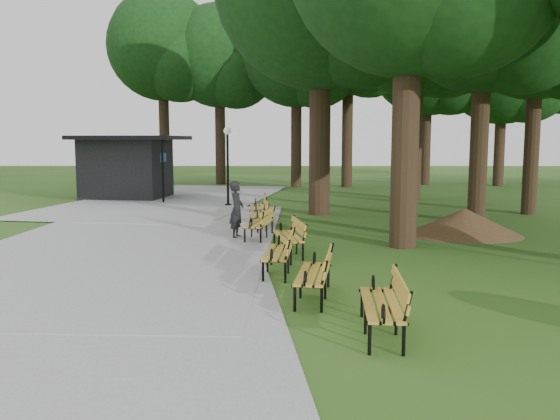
{
  "coord_description": "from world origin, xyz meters",
  "views": [
    {
      "loc": [
        0.25,
        -13.01,
        2.8
      ],
      "look_at": [
        0.19,
        0.98,
        1.1
      ],
      "focal_mm": 37.08,
      "sensor_mm": 36.0,
      "label": 1
    }
  ],
  "objects_px": {
    "kiosk": "(127,167)",
    "lawn_tree_5": "(539,14)",
    "bench_5": "(258,214)",
    "bench_6": "(257,207)",
    "lamp_post": "(228,150)",
    "bench_3": "(288,237)",
    "bench_2": "(278,253)",
    "lawn_tree_4": "(417,24)",
    "lawn_tree_1": "(485,3)",
    "bench_1": "(313,274)",
    "bench_0": "(381,305)",
    "dirt_mound": "(464,222)",
    "person": "(237,210)",
    "bench_4": "(259,224)"
  },
  "relations": [
    {
      "from": "lawn_tree_1",
      "to": "lawn_tree_4",
      "type": "bearing_deg",
      "value": 93.43
    },
    {
      "from": "bench_1",
      "to": "lawn_tree_5",
      "type": "xyz_separation_m",
      "value": [
        8.83,
        11.84,
        6.93
      ]
    },
    {
      "from": "dirt_mound",
      "to": "bench_4",
      "type": "distance_m",
      "value": 6.06
    },
    {
      "from": "dirt_mound",
      "to": "bench_2",
      "type": "bearing_deg",
      "value": -137.97
    },
    {
      "from": "bench_5",
      "to": "bench_2",
      "type": "bearing_deg",
      "value": 2.18
    },
    {
      "from": "bench_3",
      "to": "bench_4",
      "type": "xyz_separation_m",
      "value": [
        -0.8,
        2.24,
        0.0
      ]
    },
    {
      "from": "bench_0",
      "to": "person",
      "type": "bearing_deg",
      "value": -157.36
    },
    {
      "from": "kiosk",
      "to": "bench_3",
      "type": "height_order",
      "value": "kiosk"
    },
    {
      "from": "kiosk",
      "to": "bench_2",
      "type": "xyz_separation_m",
      "value": [
        7.42,
        -15.93,
        -1.06
      ]
    },
    {
      "from": "kiosk",
      "to": "lawn_tree_1",
      "type": "height_order",
      "value": "lawn_tree_1"
    },
    {
      "from": "bench_0",
      "to": "bench_5",
      "type": "relative_size",
      "value": 1.0
    },
    {
      "from": "lawn_tree_5",
      "to": "bench_0",
      "type": "bearing_deg",
      "value": -120.02
    },
    {
      "from": "lawn_tree_1",
      "to": "person",
      "type": "bearing_deg",
      "value": -157.53
    },
    {
      "from": "lawn_tree_1",
      "to": "bench_1",
      "type": "bearing_deg",
      "value": -122.35
    },
    {
      "from": "bench_5",
      "to": "lawn_tree_5",
      "type": "height_order",
      "value": "lawn_tree_5"
    },
    {
      "from": "bench_3",
      "to": "lawn_tree_5",
      "type": "bearing_deg",
      "value": 121.51
    },
    {
      "from": "kiosk",
      "to": "lawn_tree_5",
      "type": "bearing_deg",
      "value": -12.66
    },
    {
      "from": "bench_3",
      "to": "lawn_tree_1",
      "type": "relative_size",
      "value": 0.18
    },
    {
      "from": "bench_1",
      "to": "bench_4",
      "type": "height_order",
      "value": "same"
    },
    {
      "from": "bench_0",
      "to": "lawn_tree_4",
      "type": "relative_size",
      "value": 0.16
    },
    {
      "from": "kiosk",
      "to": "dirt_mound",
      "type": "distance_m",
      "value": 16.98
    },
    {
      "from": "lawn_tree_1",
      "to": "lawn_tree_5",
      "type": "bearing_deg",
      "value": 39.12
    },
    {
      "from": "dirt_mound",
      "to": "lawn_tree_5",
      "type": "bearing_deg",
      "value": 51.25
    },
    {
      "from": "bench_1",
      "to": "lawn_tree_5",
      "type": "distance_m",
      "value": 16.31
    },
    {
      "from": "bench_2",
      "to": "lawn_tree_1",
      "type": "distance_m",
      "value": 12.28
    },
    {
      "from": "bench_2",
      "to": "bench_6",
      "type": "relative_size",
      "value": 1.0
    },
    {
      "from": "person",
      "to": "bench_2",
      "type": "bearing_deg",
      "value": -155.12
    },
    {
      "from": "lawn_tree_1",
      "to": "bench_0",
      "type": "bearing_deg",
      "value": -114.33
    },
    {
      "from": "bench_6",
      "to": "lawn_tree_5",
      "type": "xyz_separation_m",
      "value": [
        10.25,
        1.64,
        6.93
      ]
    },
    {
      "from": "bench_2",
      "to": "bench_3",
      "type": "bearing_deg",
      "value": 178.33
    },
    {
      "from": "kiosk",
      "to": "bench_5",
      "type": "relative_size",
      "value": 2.52
    },
    {
      "from": "kiosk",
      "to": "bench_5",
      "type": "distance_m",
      "value": 11.77
    },
    {
      "from": "kiosk",
      "to": "bench_0",
      "type": "distance_m",
      "value": 21.73
    },
    {
      "from": "lamp_post",
      "to": "bench_6",
      "type": "height_order",
      "value": "lamp_post"
    },
    {
      "from": "lamp_post",
      "to": "bench_2",
      "type": "bearing_deg",
      "value": -79.94
    },
    {
      "from": "lamp_post",
      "to": "lawn_tree_5",
      "type": "distance_m",
      "value": 12.95
    },
    {
      "from": "bench_5",
      "to": "kiosk",
      "type": "bearing_deg",
      "value": -148.82
    },
    {
      "from": "bench_0",
      "to": "bench_6",
      "type": "height_order",
      "value": "same"
    },
    {
      "from": "bench_0",
      "to": "lawn_tree_4",
      "type": "height_order",
      "value": "lawn_tree_4"
    },
    {
      "from": "kiosk",
      "to": "bench_2",
      "type": "bearing_deg",
      "value": -58.05
    },
    {
      "from": "bench_5",
      "to": "bench_6",
      "type": "height_order",
      "value": "same"
    },
    {
      "from": "bench_1",
      "to": "bench_5",
      "type": "distance_m",
      "value": 8.38
    },
    {
      "from": "kiosk",
      "to": "bench_0",
      "type": "relative_size",
      "value": 2.52
    },
    {
      "from": "kiosk",
      "to": "bench_4",
      "type": "distance_m",
      "value": 13.55
    },
    {
      "from": "bench_0",
      "to": "bench_5",
      "type": "distance_m",
      "value": 10.41
    },
    {
      "from": "bench_2",
      "to": "lawn_tree_4",
      "type": "height_order",
      "value": "lawn_tree_4"
    },
    {
      "from": "kiosk",
      "to": "person",
      "type": "bearing_deg",
      "value": -54.71
    },
    {
      "from": "bench_5",
      "to": "bench_6",
      "type": "distance_m",
      "value": 1.94
    },
    {
      "from": "person",
      "to": "kiosk",
      "type": "distance_m",
      "value": 13.11
    },
    {
      "from": "bench_5",
      "to": "bench_0",
      "type": "bearing_deg",
      "value": 8.24
    }
  ]
}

